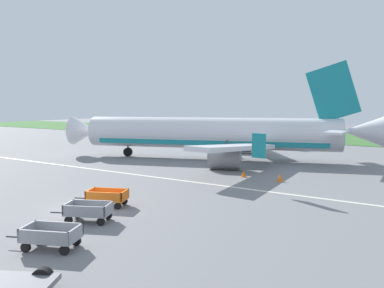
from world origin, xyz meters
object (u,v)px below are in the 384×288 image
object	(u,v)px
airplane	(218,134)
baggage_cart_second_in_row	(88,211)
traffic_cone_mid_apron	(244,174)
baggage_cart_third_in_row	(107,197)
traffic_cone_near_plane	(280,178)
baggage_cart_nearest	(51,236)

from	to	relation	value
airplane	baggage_cart_second_in_row	xyz separation A→B (m)	(4.92, -24.94, -2.45)
baggage_cart_second_in_row	traffic_cone_mid_apron	bearing A→B (deg)	82.55
baggage_cart_third_in_row	traffic_cone_mid_apron	size ratio (longest dim) A/B	5.87
baggage_cart_third_in_row	traffic_cone_near_plane	distance (m)	15.24
baggage_cart_nearest	baggage_cart_third_in_row	xyz separation A→B (m)	(-2.99, 6.65, 0.00)
baggage_cart_nearest	traffic_cone_mid_apron	world-z (taller)	baggage_cart_nearest
airplane	baggage_cart_nearest	bearing A→B (deg)	-77.21
traffic_cone_near_plane	traffic_cone_mid_apron	distance (m)	3.47
traffic_cone_near_plane	traffic_cone_mid_apron	size ratio (longest dim) A/B	1.11
traffic_cone_mid_apron	baggage_cart_second_in_row	bearing A→B (deg)	-97.45
airplane	traffic_cone_mid_apron	world-z (taller)	airplane
baggage_cart_second_in_row	baggage_cart_third_in_row	bearing A→B (deg)	115.71
baggage_cart_nearest	traffic_cone_mid_apron	distance (m)	20.35
baggage_cart_second_in_row	traffic_cone_mid_apron	size ratio (longest dim) A/B	5.82
baggage_cart_second_in_row	baggage_cart_third_in_row	size ratio (longest dim) A/B	0.99
baggage_cart_second_in_row	baggage_cart_third_in_row	distance (m)	3.24
airplane	traffic_cone_mid_apron	bearing A→B (deg)	-49.61
traffic_cone_near_plane	airplane	bearing A→B (deg)	141.12
baggage_cart_third_in_row	traffic_cone_mid_apron	distance (m)	14.15
baggage_cart_nearest	baggage_cart_second_in_row	distance (m)	4.06
baggage_cart_second_in_row	traffic_cone_near_plane	distance (m)	17.37
baggage_cart_nearest	airplane	bearing A→B (deg)	102.79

